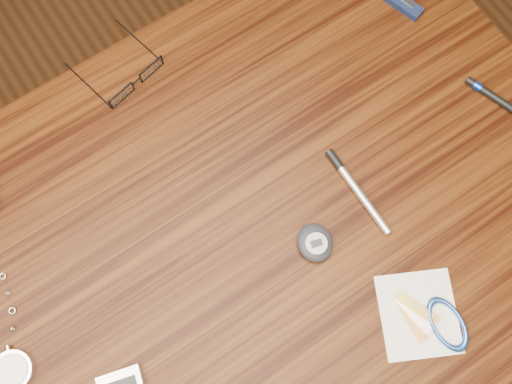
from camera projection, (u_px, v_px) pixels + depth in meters
ground at (248, 294)px, 1.50m from camera, size 3.80×3.80×0.00m
desk at (242, 248)px, 0.87m from camera, size 1.00×0.70×0.75m
eyeglasses at (134, 80)px, 0.83m from camera, size 0.12×0.13×0.02m
pocket_watch at (10, 361)px, 0.72m from camera, size 0.09×0.36×0.02m
pedometer at (315, 243)px, 0.76m from camera, size 0.06×0.07×0.02m
notepad_keys at (434, 320)px, 0.74m from camera, size 0.14×0.14×0.01m
silver_pen at (353, 185)px, 0.79m from camera, size 0.01×0.14×0.01m
black_blue_pen at (489, 94)px, 0.83m from camera, size 0.04×0.08×0.01m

